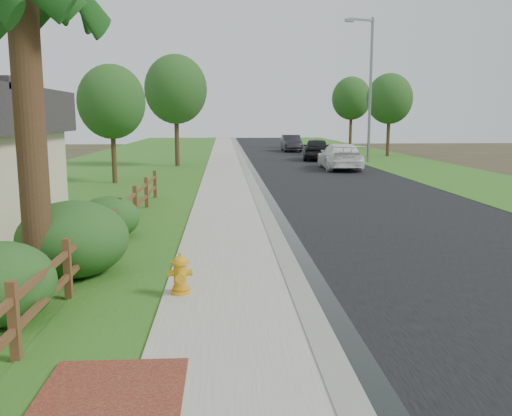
{
  "coord_description": "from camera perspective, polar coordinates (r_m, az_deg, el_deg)",
  "views": [
    {
      "loc": [
        -0.93,
        -6.28,
        3.11
      ],
      "look_at": [
        -0.22,
        5.53,
        1.14
      ],
      "focal_mm": 38.0,
      "sensor_mm": 36.0,
      "label": 1
    }
  ],
  "objects": [
    {
      "name": "boulder",
      "position": [
        13.62,
        -19.79,
        -2.57
      ],
      "size": [
        1.33,
        1.08,
        0.8
      ],
      "primitive_type": "ellipsoid",
      "rotation": [
        0.0,
        0.0,
        -0.15
      ],
      "color": "brown",
      "rests_on": "ground"
    },
    {
      "name": "shrub_b",
      "position": [
        11.24,
        -18.7,
        -3.12
      ],
      "size": [
        2.59,
        2.59,
        1.52
      ],
      "primitive_type": "ellipsoid",
      "rotation": [
        0.0,
        0.0,
        0.22
      ],
      "color": "#214F1C",
      "rests_on": "ground"
    },
    {
      "name": "tree_far_right",
      "position": [
        56.17,
        10.01,
        11.29
      ],
      "size": [
        3.9,
        3.9,
        7.2
      ],
      "color": "#3C2518",
      "rests_on": "ground"
    },
    {
      "name": "ranch_fence",
      "position": [
        13.19,
        -15.05,
        -1.74
      ],
      "size": [
        0.12,
        16.92,
        1.1
      ],
      "color": "#53361B",
      "rests_on": "ground"
    },
    {
      "name": "wet_gutter",
      "position": [
        41.43,
        -1.12,
        5.19
      ],
      "size": [
        0.5,
        90.0,
        0.0
      ],
      "primitive_type": "cube",
      "color": "black",
      "rests_on": "road"
    },
    {
      "name": "brick_patch",
      "position": [
        6.23,
        -15.7,
        -20.26
      ],
      "size": [
        1.6,
        2.4,
        0.11
      ],
      "primitive_type": "cube",
      "color": "maroon",
      "rests_on": "ground"
    },
    {
      "name": "dark_car_mid",
      "position": [
        40.77,
        6.38,
        6.2
      ],
      "size": [
        2.64,
        5.01,
        1.62
      ],
      "primitive_type": "imported",
      "rotation": [
        0.0,
        0.0,
        2.98
      ],
      "color": "black",
      "rests_on": "road"
    },
    {
      "name": "shrub_c",
      "position": [
        14.49,
        -15.21,
        -0.99
      ],
      "size": [
        1.91,
        1.91,
        1.13
      ],
      "primitive_type": "ellipsoid",
      "rotation": [
        0.0,
        0.0,
        0.26
      ],
      "color": "#214F1C",
      "rests_on": "ground"
    },
    {
      "name": "fire_hydrant",
      "position": [
        9.51,
        -7.98,
        -6.98
      ],
      "size": [
        0.47,
        0.38,
        0.72
      ],
      "color": "yellow",
      "rests_on": "sidewalk"
    },
    {
      "name": "tree_mid_left",
      "position": [
        35.38,
        -8.45,
        12.24
      ],
      "size": [
        3.96,
        3.96,
        7.07
      ],
      "color": "#3C2518",
      "rests_on": "ground"
    },
    {
      "name": "lawn_near",
      "position": [
        41.99,
        -13.18,
        5.0
      ],
      "size": [
        9.0,
        90.0,
        0.04
      ],
      "primitive_type": "cube",
      "color": "#255518",
      "rests_on": "ground"
    },
    {
      "name": "tree_near_left",
      "position": [
        26.64,
        -14.96,
        10.73
      ],
      "size": [
        3.15,
        3.15,
        5.59
      ],
      "color": "#3C2518",
      "rests_on": "ground"
    },
    {
      "name": "streetlight",
      "position": [
        39.09,
        11.74,
        12.89
      ],
      "size": [
        2.2,
        0.95,
        9.85
      ],
      "color": "gray",
      "rests_on": "ground"
    },
    {
      "name": "ground",
      "position": [
        7.07,
        4.7,
        -16.65
      ],
      "size": [
        120.0,
        120.0,
        0.0
      ],
      "primitive_type": "plane",
      "color": "#352E1D"
    },
    {
      "name": "road",
      "position": [
        41.76,
        4.19,
        5.18
      ],
      "size": [
        8.0,
        90.0,
        0.02
      ],
      "primitive_type": "cube",
      "color": "black",
      "rests_on": "ground"
    },
    {
      "name": "curb",
      "position": [
        41.41,
        -1.6,
        5.24
      ],
      "size": [
        0.4,
        90.0,
        0.12
      ],
      "primitive_type": "cube",
      "color": "gray",
      "rests_on": "ground"
    },
    {
      "name": "white_suv",
      "position": [
        33.47,
        8.82,
        5.4
      ],
      "size": [
        2.41,
        5.49,
        1.57
      ],
      "primitive_type": "imported",
      "rotation": [
        0.0,
        0.0,
        3.1
      ],
      "color": "white",
      "rests_on": "road"
    },
    {
      "name": "sidewalk",
      "position": [
        41.39,
        -3.41,
        5.21
      ],
      "size": [
        2.2,
        90.0,
        0.1
      ],
      "primitive_type": "cube",
      "color": "gray",
      "rests_on": "ground"
    },
    {
      "name": "verge_far",
      "position": [
        43.22,
        13.33,
        5.11
      ],
      "size": [
        6.0,
        90.0,
        0.04
      ],
      "primitive_type": "cube",
      "color": "#255518",
      "rests_on": "ground"
    },
    {
      "name": "tree_mid_right",
      "position": [
        45.51,
        13.88,
        11.09
      ],
      "size": [
        3.67,
        3.67,
        6.65
      ],
      "color": "#3C2518",
      "rests_on": "ground"
    },
    {
      "name": "grass_strip",
      "position": [
        41.44,
        -6.05,
        5.15
      ],
      "size": [
        1.6,
        90.0,
        0.06
      ],
      "primitive_type": "cube",
      "color": "#255518",
      "rests_on": "ground"
    },
    {
      "name": "dark_car_far",
      "position": [
        51.01,
        3.74,
        6.83
      ],
      "size": [
        1.67,
        4.65,
        1.53
      ],
      "primitive_type": "imported",
      "rotation": [
        0.0,
        0.0,
        -0.01
      ],
      "color": "black",
      "rests_on": "road"
    }
  ]
}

